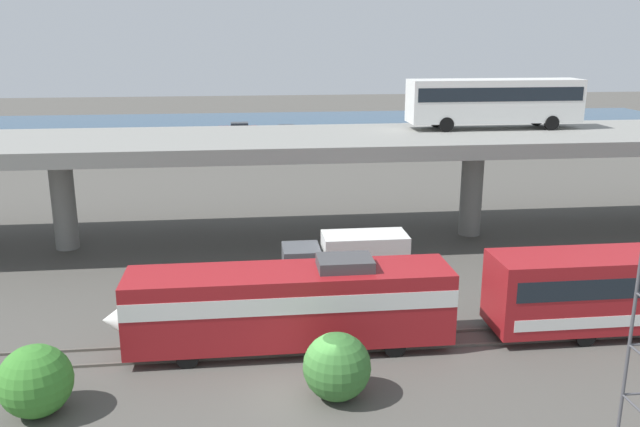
# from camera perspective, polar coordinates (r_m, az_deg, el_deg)

# --- Properties ---
(ground_plane) EXTENTS (260.00, 260.00, 0.00)m
(ground_plane) POSITION_cam_1_polar(r_m,az_deg,el_deg) (26.71, -1.66, -15.34)
(ground_plane) COLOR #4C4944
(rail_strip_near) EXTENTS (110.00, 0.12, 0.12)m
(rail_strip_near) POSITION_cam_1_polar(r_m,az_deg,el_deg) (29.52, -2.22, -12.05)
(rail_strip_near) COLOR #59544C
(rail_strip_near) RESTS_ON ground_plane
(rail_strip_far) EXTENTS (110.00, 0.12, 0.12)m
(rail_strip_far) POSITION_cam_1_polar(r_m,az_deg,el_deg) (30.86, -2.45, -10.77)
(rail_strip_far) COLOR #59544C
(rail_strip_far) RESTS_ON ground_plane
(train_locomotive) EXTENTS (15.15, 3.04, 4.18)m
(train_locomotive) POSITION_cam_1_polar(r_m,az_deg,el_deg) (29.25, -3.98, -7.72)
(train_locomotive) COLOR maroon
(train_locomotive) RESTS_ON ground_plane
(highway_overpass) EXTENTS (96.00, 10.30, 7.17)m
(highway_overpass) POSITION_cam_1_polar(r_m,az_deg,el_deg) (43.54, -4.03, 5.83)
(highway_overpass) COLOR gray
(highway_overpass) RESTS_ON ground_plane
(transit_bus_on_overpass) EXTENTS (12.00, 2.68, 3.40)m
(transit_bus_on_overpass) POSITION_cam_1_polar(r_m,az_deg,el_deg) (47.90, 14.79, 9.53)
(transit_bus_on_overpass) COLOR silver
(transit_bus_on_overpass) RESTS_ON highway_overpass
(service_truck_west) EXTENTS (6.80, 2.46, 3.04)m
(service_truck_west) POSITION_cam_1_polar(r_m,az_deg,el_deg) (36.40, 2.49, -3.94)
(service_truck_west) COLOR #515459
(service_truck_west) RESTS_ON ground_plane
(pier_parking_lot) EXTENTS (75.00, 10.60, 1.78)m
(pier_parking_lot) POSITION_cam_1_polar(r_m,az_deg,el_deg) (78.97, -5.16, 5.92)
(pier_parking_lot) COLOR gray
(pier_parking_lot) RESTS_ON ground_plane
(parked_car_0) EXTENTS (4.55, 1.88, 1.50)m
(parked_car_0) POSITION_cam_1_polar(r_m,az_deg,el_deg) (80.75, 9.18, 7.19)
(parked_car_0) COLOR #0C4C26
(parked_car_0) RESTS_ON pier_parking_lot
(parked_car_1) EXTENTS (4.27, 1.87, 1.50)m
(parked_car_1) POSITION_cam_1_polar(r_m,az_deg,el_deg) (79.66, -23.67, 6.00)
(parked_car_1) COLOR silver
(parked_car_1) RESTS_ON pier_parking_lot
(parked_car_2) EXTENTS (4.39, 1.89, 1.50)m
(parked_car_2) POSITION_cam_1_polar(r_m,az_deg,el_deg) (83.84, 8.67, 7.50)
(parked_car_2) COLOR #9E998C
(parked_car_2) RESTS_ON pier_parking_lot
(parked_car_3) EXTENTS (4.12, 1.87, 1.50)m
(parked_car_3) POSITION_cam_1_polar(r_m,az_deg,el_deg) (78.15, -2.79, 7.10)
(parked_car_3) COLOR #515459
(parked_car_3) RESTS_ON pier_parking_lot
(parked_car_4) EXTENTS (4.69, 1.93, 1.50)m
(parked_car_4) POSITION_cam_1_polar(r_m,az_deg,el_deg) (80.83, -7.08, 7.28)
(parked_car_4) COLOR maroon
(parked_car_4) RESTS_ON pier_parking_lot
(parked_car_5) EXTENTS (4.02, 1.91, 1.50)m
(parked_car_5) POSITION_cam_1_polar(r_m,az_deg,el_deg) (81.74, 13.64, 7.05)
(parked_car_5) COLOR #0C4C26
(parked_car_5) RESTS_ON pier_parking_lot
(harbor_water) EXTENTS (140.00, 36.00, 0.01)m
(harbor_water) POSITION_cam_1_polar(r_m,az_deg,el_deg) (101.85, -5.52, 7.50)
(harbor_water) COLOR navy
(harbor_water) RESTS_ON ground_plane
(shrub_left) EXTENTS (2.70, 2.70, 2.70)m
(shrub_left) POSITION_cam_1_polar(r_m,az_deg,el_deg) (26.95, -23.33, -13.12)
(shrub_left) COLOR #397F2D
(shrub_left) RESTS_ON ground_plane
(shrub_right) EXTENTS (2.63, 2.63, 2.63)m
(shrub_right) POSITION_cam_1_polar(r_m,az_deg,el_deg) (25.89, 1.47, -13.06)
(shrub_right) COLOR #356C2F
(shrub_right) RESTS_ON ground_plane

